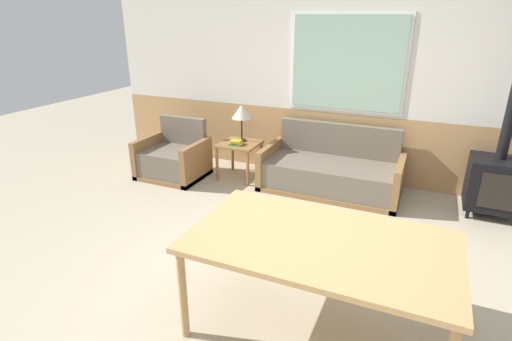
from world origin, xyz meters
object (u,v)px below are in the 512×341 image
couch (331,173)px  table_lamp (242,112)px  wood_stove (498,170)px  armchair (173,159)px  side_table (240,148)px  dining_table (320,248)px

couch → table_lamp: bearing=179.3°
couch → table_lamp: (-1.29, 0.02, 0.68)m
couch → wood_stove: size_ratio=0.68×
couch → armchair: 2.21m
armchair → side_table: size_ratio=1.67×
armchair → wood_stove: (4.03, 0.48, 0.30)m
side_table → armchair: bearing=-158.8°
couch → wood_stove: (1.86, 0.06, 0.31)m
armchair → table_lamp: 1.18m
couch → dining_table: 2.60m
couch → dining_table: couch is taller
couch → dining_table: (0.51, -2.51, 0.44)m
side_table → dining_table: 3.03m
table_lamp → wood_stove: size_ratio=0.20×
dining_table → side_table: bearing=126.5°
armchair → dining_table: (2.68, -2.09, 0.43)m
armchair → wood_stove: wood_stove is taller
dining_table → wood_stove: wood_stove is taller
armchair → wood_stove: bearing=2.8°
side_table → wood_stove: (3.15, 0.13, 0.12)m
armchair → dining_table: size_ratio=0.49×
table_lamp → dining_table: 3.11m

